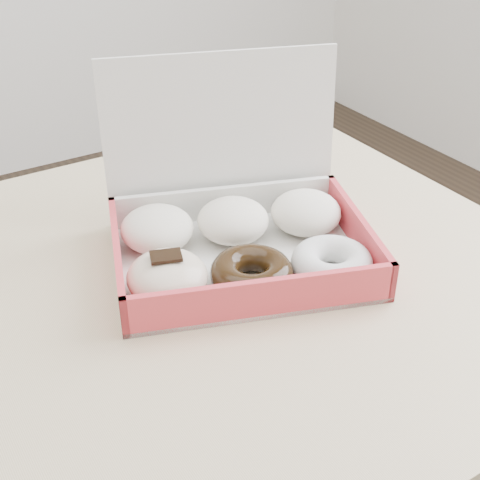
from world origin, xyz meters
TOP-DOWN VIEW (x-y plane):
  - table at (0.00, 0.00)m, footprint 1.20×0.80m
  - donut_box at (0.21, 0.01)m, footprint 0.40×0.36m

SIDE VIEW (x-z plane):
  - table at x=0.00m, z-range 0.30..1.05m
  - donut_box at x=0.21m, z-range 0.67..0.91m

